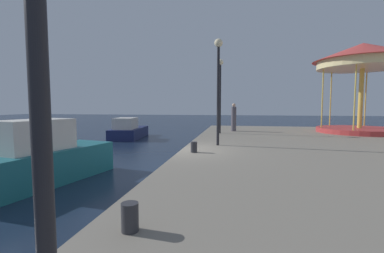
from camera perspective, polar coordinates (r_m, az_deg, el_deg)
The scene contains 9 objects.
ground_plane at distance 10.84m, azimuth -2.14°, elevation -9.02°, with size 120.00×120.00×0.00m, color #162338.
motorboat_teal at distance 9.96m, azimuth -29.73°, elevation -6.23°, with size 2.75×5.24×2.10m.
motorboat_navy at distance 21.26m, azimuth -13.47°, elevation -0.84°, with size 2.48×4.82×1.61m.
carousel at distance 20.29m, azimuth 32.72°, elevation 10.96°, with size 5.89×5.89×5.66m.
lamp_post_mid_promenade at distance 11.70m, azimuth 5.66°, elevation 11.22°, with size 0.36×0.36×4.58m.
lamp_post_far_end at distance 16.75m, azimuth 6.06°, elevation 9.18°, with size 0.36×0.36×4.58m.
bollard_south at distance 3.98m, azimuth -13.18°, elevation -18.40°, with size 0.24×0.24×0.40m, color #2D2D33.
bollard_center at distance 9.90m, azimuth 0.42°, elevation -4.42°, with size 0.24×0.24×0.40m, color #2D2D33.
person_far_corner at distance 18.23m, azimuth 8.94°, elevation 1.80°, with size 0.34×0.34×1.89m.
Camera 1 is at (2.13, -10.32, 2.54)m, focal length 24.86 mm.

